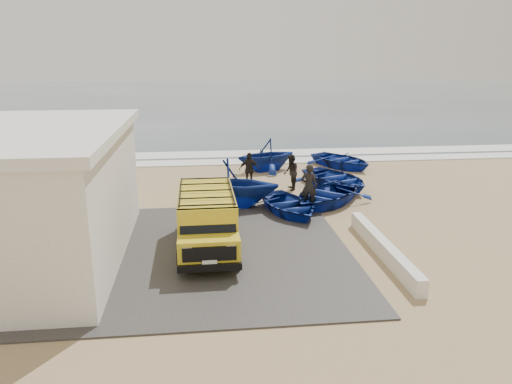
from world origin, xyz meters
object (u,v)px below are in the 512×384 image
fisherman_front (309,186)px  boat_near_right (326,194)px  parapet (383,248)px  fisherman_back (249,170)px  van (207,219)px  boat_far_right (341,160)px  boat_far_left (266,155)px  boat_near_left (289,205)px  boat_mid_left (232,183)px  boat_mid_right (335,179)px  fisherman_middle (291,172)px

fisherman_front → boat_near_right: bearing=-129.3°
parapet → boat_near_right: boat_near_right is taller
parapet → fisherman_back: fisherman_back is taller
van → boat_far_right: 14.19m
parapet → fisherman_back: (-3.52, 9.28, 0.59)m
boat_near_right → fisherman_back: 4.57m
boat_far_left → boat_near_left: bearing=-21.3°
boat_mid_left → boat_far_left: (2.36, 6.61, -0.14)m
boat_mid_right → parapet: bearing=-118.3°
boat_mid_left → boat_mid_right: 5.98m
boat_mid_right → boat_far_left: bearing=103.4°
parapet → van: 5.94m
fisherman_front → fisherman_middle: bearing=-64.7°
van → fisherman_front: (4.41, 4.16, -0.13)m
parapet → boat_far_left: 12.82m
boat_near_left → fisherman_front: bearing=17.4°
boat_near_right → boat_far_right: 7.55m
boat_far_left → fisherman_front: (0.88, -7.20, 0.06)m
boat_mid_left → boat_mid_right: size_ratio=0.95×
parapet → fisherman_middle: (-1.56, 8.44, 0.60)m
boat_mid_left → boat_near_right: bearing=-76.7°
boat_far_left → boat_mid_right: bearing=16.3°
boat_near_left → fisherman_middle: 3.78m
van → parapet: bearing=-12.9°
boat_mid_right → fisherman_back: fisherman_back is taller
fisherman_middle → fisherman_back: fisherman_middle is taller
boat_near_right → boat_mid_right: (1.19, 2.77, -0.02)m
parapet → van: size_ratio=1.25×
boat_mid_left → boat_near_left: bearing=-104.2°
van → boat_far_left: size_ratio=1.38×
fisherman_front → boat_far_right: bearing=-94.4°
boat_near_left → boat_mid_right: bearing=36.1°
boat_mid_right → fisherman_front: 3.90m
boat_far_right → boat_far_left: bearing=154.3°
parapet → boat_near_right: (-0.46, 5.91, 0.18)m
fisherman_middle → fisherman_back: 2.14m
boat_mid_left → van: bearing=-179.3°
boat_near_left → boat_near_right: bearing=15.7°
boat_near_right → boat_mid_left: boat_mid_left is taller
boat_mid_left → boat_far_right: bearing=-30.0°
parapet → fisherman_back: 9.94m
boat_mid_right → boat_near_right: bearing=-136.8°
parapet → boat_mid_right: 8.72m
van → boat_mid_right: 9.88m
van → boat_near_left: bearing=45.1°
boat_far_right → fisherman_back: bearing=-177.7°
fisherman_middle → boat_near_right: bearing=25.3°
boat_near_left → fisherman_back: (-1.21, 4.51, 0.47)m
boat_mid_right → fisherman_middle: fisherman_middle is taller
boat_far_right → fisherman_middle: size_ratio=2.36×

